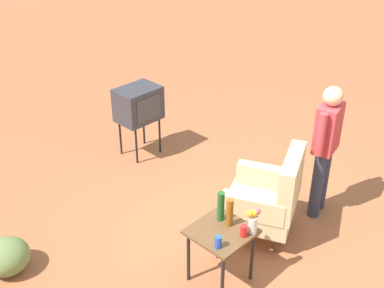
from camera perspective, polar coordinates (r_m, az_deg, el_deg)
The scene contains 11 objects.
ground_plane at distance 5.71m, azimuth 6.91°, elevation -10.75°, with size 60.00×60.00×0.00m, color #A05B38.
armchair at distance 5.49m, azimuth 8.94°, elevation -6.14°, with size 1.01×1.02×1.06m.
side_table at distance 4.84m, azimuth 3.40°, elevation -10.89°, with size 0.56×0.56×0.63m.
tv_on_stand at distance 6.90m, azimuth -6.27°, elevation 4.60°, with size 0.60×0.45×1.03m.
person_standing at distance 5.75m, azimuth 15.33°, elevation 0.00°, with size 0.56×0.29×1.64m.
soda_can_blue at distance 4.56m, azimuth 3.08°, elevation -11.33°, with size 0.07×0.07×0.12m, color blue.
bottle_tall_amber at distance 4.76m, azimuth 4.43°, elevation -7.96°, with size 0.07×0.07×0.30m, color brown.
bottle_wine_green at distance 4.81m, azimuth 3.38°, elevation -7.25°, with size 0.07×0.07×0.32m, color #1E5623.
soda_can_red at distance 4.69m, azimuth 6.05°, elevation -10.05°, with size 0.07×0.07×0.12m, color red.
flower_vase at distance 4.69m, azimuth 7.13°, elevation -8.74°, with size 0.15×0.09×0.27m.
shrub_mid at distance 5.50m, azimuth -20.82°, elevation -12.15°, with size 0.48×0.48×0.37m, color olive.
Camera 1 is at (3.57, 2.52, 3.67)m, focal length 45.73 mm.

